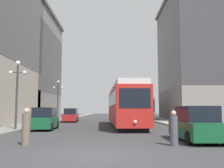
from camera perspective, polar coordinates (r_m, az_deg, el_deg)
name	(u,v)px	position (r m, az deg, el deg)	size (l,w,h in m)	color
ground_plane	(96,154)	(9.42, -3.61, -15.94)	(200.00, 200.00, 0.00)	#38383A
sidewalk_left	(70,118)	(49.99, -9.63, -7.68)	(2.97, 120.00, 0.15)	gray
sidewalk_right	(149,118)	(49.81, 8.49, -7.70)	(2.97, 120.00, 0.15)	gray
streetcar	(125,105)	(24.45, 3.02, -4.87)	(3.30, 14.74, 3.89)	black
transit_bus	(141,108)	(42.64, 6.70, -5.51)	(2.99, 11.87, 3.45)	black
parked_car_left_near	(71,116)	(34.17, -9.40, -7.22)	(2.06, 4.81, 1.82)	black
parked_car_left_mid	(45,119)	(21.33, -15.25, -7.89)	(2.07, 4.36, 1.82)	black
parked_car_right_far	(197,125)	(13.85, 18.95, -8.92)	(1.95, 4.44, 1.82)	black
pedestrian_crossing_near	(27,128)	(12.29, -19.12, -9.54)	(0.38, 0.38, 1.71)	#6B5B4C
pedestrian_crossing_far	(174,129)	(11.77, 14.22, -10.12)	(0.36, 0.36, 1.60)	#4C4C56
lamp_post_left_near	(18,84)	(20.85, -20.95, 0.07)	(1.41, 0.36, 5.37)	#333338
lamp_post_left_far	(58,94)	(35.00, -12.27, -2.32)	(1.41, 0.36, 5.53)	#333338
building_left_midblock	(13,65)	(43.98, -21.90, 4.12)	(13.74, 15.31, 17.56)	gray
building_right_corner	(206,57)	(41.85, 20.97, 5.87)	(12.90, 15.96, 19.33)	gray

